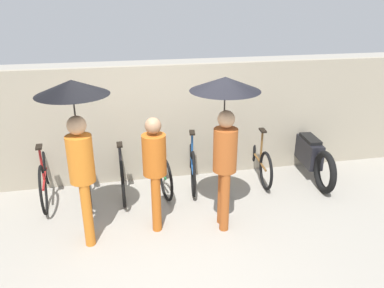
{
  "coord_description": "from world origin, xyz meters",
  "views": [
    {
      "loc": [
        -0.58,
        -4.06,
        3.09
      ],
      "look_at": [
        0.46,
        1.03,
        1.0
      ],
      "focal_mm": 35.0,
      "sensor_mm": 36.0,
      "label": 1
    }
  ],
  "objects": [
    {
      "name": "pedestrian_leading",
      "position": [
        -1.09,
        0.41,
        1.63
      ],
      "size": [
        0.88,
        0.88,
        2.16
      ],
      "rotation": [
        0.0,
        0.0,
        0.13
      ],
      "color": "#C66B1E",
      "rests_on": "ground"
    },
    {
      "name": "ground_plane",
      "position": [
        0.0,
        0.0,
        0.0
      ],
      "size": [
        30.0,
        30.0,
        0.0
      ],
      "primitive_type": "plane",
      "color": "gray"
    },
    {
      "name": "motorcycle",
      "position": [
        2.75,
        1.62,
        0.4
      ],
      "size": [
        0.58,
        2.07,
        0.92
      ],
      "rotation": [
        0.0,
        0.0,
        1.48
      ],
      "color": "black",
      "rests_on": "ground"
    },
    {
      "name": "parked_bicycle_1",
      "position": [
        -1.21,
        1.72,
        0.38
      ],
      "size": [
        0.46,
        1.76,
        1.0
      ],
      "rotation": [
        0.0,
        0.0,
        1.72
      ],
      "color": "black",
      "rests_on": "ground"
    },
    {
      "name": "parked_bicycle_2",
      "position": [
        -0.61,
        1.68,
        0.39
      ],
      "size": [
        0.44,
        1.76,
        1.04
      ],
      "rotation": [
        0.0,
        0.0,
        1.59
      ],
      "color": "black",
      "rests_on": "ground"
    },
    {
      "name": "parked_bicycle_0",
      "position": [
        -1.82,
        1.7,
        0.4
      ],
      "size": [
        0.44,
        1.76,
        1.1
      ],
      "rotation": [
        0.0,
        0.0,
        1.68
      ],
      "color": "black",
      "rests_on": "ground"
    },
    {
      "name": "pedestrian_center",
      "position": [
        -0.16,
        0.48,
        0.95
      ],
      "size": [
        0.32,
        0.32,
        1.63
      ],
      "rotation": [
        0.0,
        0.0,
        -0.08
      ],
      "color": "#B25619",
      "rests_on": "ground"
    },
    {
      "name": "parked_bicycle_6",
      "position": [
        1.82,
        1.75,
        0.35
      ],
      "size": [
        0.44,
        1.68,
        1.09
      ],
      "rotation": [
        0.0,
        0.0,
        1.48
      ],
      "color": "black",
      "rests_on": "ground"
    },
    {
      "name": "parked_bicycle_5",
      "position": [
        1.21,
        1.77,
        0.39
      ],
      "size": [
        0.57,
        1.79,
        1.01
      ],
      "rotation": [
        0.0,
        0.0,
        1.34
      ],
      "color": "black",
      "rests_on": "ground"
    },
    {
      "name": "pedestrian_trailing",
      "position": [
        0.77,
        0.39,
        1.62
      ],
      "size": [
        0.92,
        0.92,
        2.12
      ],
      "rotation": [
        0.0,
        0.0,
        -0.09
      ],
      "color": "#9E4C1E",
      "rests_on": "ground"
    },
    {
      "name": "back_wall",
      "position": [
        0.0,
        2.04,
        1.01
      ],
      "size": [
        12.57,
        0.12,
        2.01
      ],
      "color": "gray",
      "rests_on": "ground"
    },
    {
      "name": "parked_bicycle_4",
      "position": [
        0.61,
        1.77,
        0.4
      ],
      "size": [
        0.44,
        1.74,
        1.09
      ],
      "rotation": [
        0.0,
        0.0,
        1.42
      ],
      "color": "black",
      "rests_on": "ground"
    },
    {
      "name": "parked_bicycle_3",
      "position": [
        -0.0,
        1.73,
        0.38
      ],
      "size": [
        0.45,
        1.72,
        1.07
      ],
      "rotation": [
        0.0,
        0.0,
        1.72
      ],
      "color": "black",
      "rests_on": "ground"
    }
  ]
}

